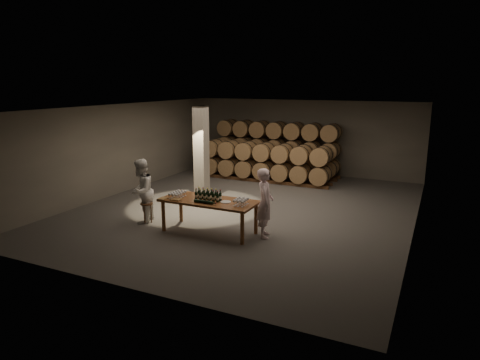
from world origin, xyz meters
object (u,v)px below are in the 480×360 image
at_px(tasting_table, 209,204).
at_px(plate, 226,202).
at_px(bottle_cluster, 208,196).
at_px(notebook_near, 176,199).
at_px(person_man, 265,203).
at_px(stool, 147,207).
at_px(person_woman, 141,191).

relative_size(tasting_table, plate, 9.28).
bearing_deg(bottle_cluster, notebook_near, -155.09).
distance_m(notebook_near, person_man, 2.37).
height_order(tasting_table, bottle_cluster, bottle_cluster).
xyz_separation_m(plate, notebook_near, (-1.29, -0.38, 0.01)).
distance_m(stool, person_man, 3.53).
relative_size(person_man, person_woman, 0.99).
distance_m(bottle_cluster, stool, 2.06).
bearing_deg(person_woman, plate, 75.75).
distance_m(tasting_table, bottle_cluster, 0.22).
bearing_deg(person_man, plate, 86.98).
height_order(tasting_table, stool, tasting_table).
bearing_deg(bottle_cluster, tasting_table, 65.46).
distance_m(bottle_cluster, person_woman, 2.16).
bearing_deg(person_man, notebook_near, 85.86).
distance_m(notebook_near, stool, 1.33).
xyz_separation_m(bottle_cluster, person_man, (1.49, 0.34, -0.10)).
bearing_deg(bottle_cluster, person_woman, -178.54).
bearing_deg(person_woman, notebook_near, 61.65).
distance_m(plate, stool, 2.54).
xyz_separation_m(tasting_table, person_woman, (-2.17, -0.08, 0.13)).
xyz_separation_m(bottle_cluster, person_woman, (-2.16, -0.06, -0.09)).
distance_m(person_man, person_woman, 3.67).
bearing_deg(person_woman, person_man, 80.39).
bearing_deg(bottle_cluster, person_man, 12.95).
distance_m(notebook_near, person_woman, 1.41).
height_order(bottle_cluster, person_man, person_man).
height_order(plate, stool, plate).
xyz_separation_m(person_man, person_woman, (-3.65, -0.40, 0.01)).
relative_size(tasting_table, stool, 4.41).
height_order(plate, person_woman, person_woman).
bearing_deg(tasting_table, person_woman, -177.97).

